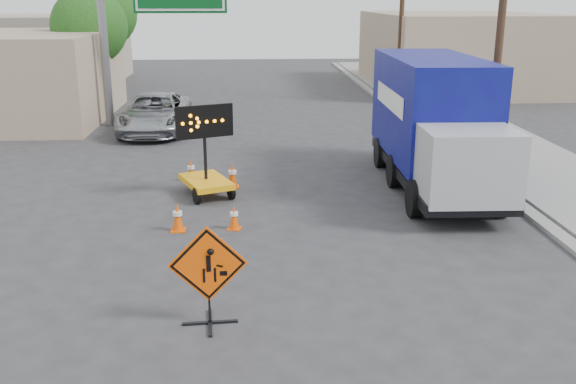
{
  "coord_description": "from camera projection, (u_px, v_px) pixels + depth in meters",
  "views": [
    {
      "loc": [
        -0.24,
        -11.05,
        5.58
      ],
      "look_at": [
        0.57,
        2.02,
        1.59
      ],
      "focal_mm": 40.0,
      "sensor_mm": 36.0,
      "label": 1
    }
  ],
  "objects": [
    {
      "name": "tree_left_far",
      "position": [
        103.0,
        14.0,
        38.97
      ],
      "size": [
        4.1,
        4.1,
        6.66
      ],
      "color": "#402A1B",
      "rests_on": "ground"
    },
    {
      "name": "cone_c",
      "position": [
        232.0,
        175.0,
        19.5
      ],
      "size": [
        0.41,
        0.41,
        0.76
      ],
      "rotation": [
        0.0,
        0.0,
        0.07
      ],
      "color": "#F25005",
      "rests_on": "ground"
    },
    {
      "name": "storefront_left_far",
      "position": [
        28.0,
        49.0,
        43.13
      ],
      "size": [
        12.0,
        10.0,
        4.4
      ],
      "primitive_type": "cube",
      "color": "gray",
      "rests_on": "ground"
    },
    {
      "name": "pickup_truck",
      "position": [
        155.0,
        113.0,
        27.43
      ],
      "size": [
        2.72,
        5.83,
        1.62
      ],
      "primitive_type": "imported",
      "rotation": [
        0.0,
        0.0,
        -0.01
      ],
      "color": "#A5A8AC",
      "rests_on": "ground"
    },
    {
      "name": "utility_pole_near",
      "position": [
        501.0,
        26.0,
        20.84
      ],
      "size": [
        1.8,
        0.26,
        9.0
      ],
      "color": "#402A1B",
      "rests_on": "ground"
    },
    {
      "name": "cone_a",
      "position": [
        234.0,
        217.0,
        16.0
      ],
      "size": [
        0.4,
        0.4,
        0.63
      ],
      "rotation": [
        0.0,
        0.0,
        -0.31
      ],
      "color": "#F25005",
      "rests_on": "ground"
    },
    {
      "name": "ground",
      "position": [
        265.0,
        303.0,
        12.19
      ],
      "size": [
        100.0,
        100.0,
        0.0
      ],
      "primitive_type": "plane",
      "color": "#2D2D30",
      "rests_on": "ground"
    },
    {
      "name": "cone_b",
      "position": [
        178.0,
        217.0,
        15.86
      ],
      "size": [
        0.37,
        0.37,
        0.72
      ],
      "rotation": [
        0.0,
        0.0,
        -0.0
      ],
      "color": "#F25005",
      "rests_on": "ground"
    },
    {
      "name": "box_truck",
      "position": [
        434.0,
        130.0,
        19.17
      ],
      "size": [
        2.77,
        8.2,
        3.87
      ],
      "rotation": [
        0.0,
        0.0,
        -0.03
      ],
      "color": "black",
      "rests_on": "ground"
    },
    {
      "name": "highway_gantry",
      "position": [
        150.0,
        9.0,
        27.6
      ],
      "size": [
        6.18,
        0.38,
        6.9
      ],
      "color": "slate",
      "rests_on": "ground"
    },
    {
      "name": "cone_d",
      "position": [
        191.0,
        170.0,
        20.15
      ],
      "size": [
        0.46,
        0.46,
        0.71
      ],
      "rotation": [
        0.0,
        0.0,
        0.33
      ],
      "color": "#F25005",
      "rests_on": "ground"
    },
    {
      "name": "building_right_far",
      "position": [
        455.0,
        50.0,
        40.92
      ],
      "size": [
        10.0,
        14.0,
        4.6
      ],
      "primitive_type": "cube",
      "color": "tan",
      "rests_on": "ground"
    },
    {
      "name": "tree_left_near",
      "position": [
        89.0,
        27.0,
        31.51
      ],
      "size": [
        3.71,
        3.71,
        6.03
      ],
      "color": "#402A1B",
      "rests_on": "ground"
    },
    {
      "name": "arrow_board",
      "position": [
        206.0,
        175.0,
        18.63
      ],
      "size": [
        1.76,
        2.16,
        2.67
      ],
      "rotation": [
        0.0,
        0.0,
        0.39
      ],
      "color": "orange",
      "rests_on": "ground"
    },
    {
      "name": "construction_sign",
      "position": [
        208.0,
        274.0,
        11.14
      ],
      "size": [
        1.39,
        0.99,
        1.85
      ],
      "rotation": [
        0.0,
        0.0,
        0.07
      ],
      "color": "black",
      "rests_on": "ground"
    },
    {
      "name": "curb_right",
      "position": [
        427.0,
        134.0,
        26.92
      ],
      "size": [
        0.4,
        60.0,
        0.12
      ],
      "primitive_type": "cube",
      "color": "gray",
      "rests_on": "ground"
    },
    {
      "name": "utility_pole_far",
      "position": [
        402.0,
        14.0,
        34.21
      ],
      "size": [
        1.8,
        0.26,
        9.0
      ],
      "color": "#402A1B",
      "rests_on": "ground"
    },
    {
      "name": "sidewalk_right",
      "position": [
        480.0,
        133.0,
        27.05
      ],
      "size": [
        4.0,
        60.0,
        0.15
      ],
      "primitive_type": "cube",
      "color": "gray",
      "rests_on": "ground"
    }
  ]
}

